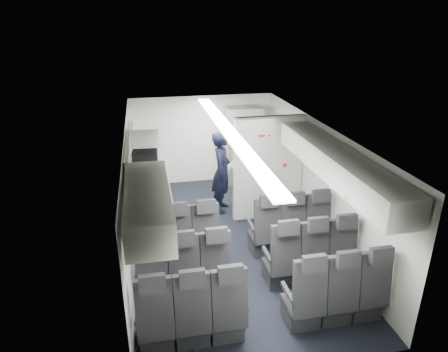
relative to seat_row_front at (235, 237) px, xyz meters
name	(u,v)px	position (x,y,z in m)	size (l,w,h in m)	color
cabin_shell	(229,186)	(0.00, 0.53, 0.72)	(3.41, 6.01, 2.16)	black
seat_row_front	(235,237)	(0.00, 0.00, 0.00)	(3.33, 0.56, 1.24)	black
seat_row_mid	(248,267)	(0.00, -0.90, 0.00)	(3.33, 0.56, 1.24)	black
seat_row_rear	(266,307)	(0.00, -1.80, 0.00)	(3.33, 0.56, 1.24)	black
overhead_bin_left_rear	(148,204)	(-1.40, -1.47, 1.46)	(0.53, 1.80, 0.40)	silver
overhead_bin_left_front_open	(143,164)	(-1.44, 0.28, 1.33)	(0.64, 1.70, 0.72)	#9E9E93
overhead_bin_right_rear	(366,185)	(1.40, -1.47, 1.46)	(0.53, 1.80, 0.40)	silver
overhead_bin_right_front	(312,145)	(1.40, 0.28, 1.46)	(0.53, 1.70, 0.40)	silver
bulkhead_partition	(268,168)	(0.98, 1.33, 0.67)	(1.40, 0.15, 2.13)	silver
galley_unit	(243,146)	(0.95, 3.25, 0.55)	(0.85, 0.52, 1.90)	#939399
boarding_door	(135,170)	(-1.64, 2.09, 0.55)	(0.12, 1.27, 1.86)	silver
flight_attendant	(222,172)	(0.14, 1.84, 0.47)	(0.63, 0.42, 1.74)	black
carry_on_bag	(145,158)	(-1.40, 0.32, 1.41)	(0.39, 0.27, 0.23)	black
papers	(231,166)	(0.33, 1.79, 0.61)	(0.19, 0.02, 0.13)	white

